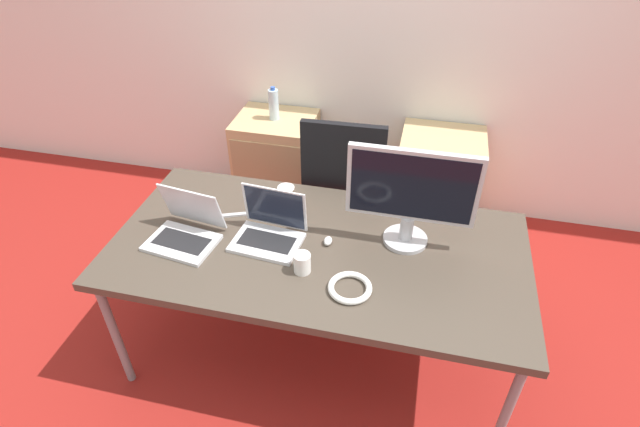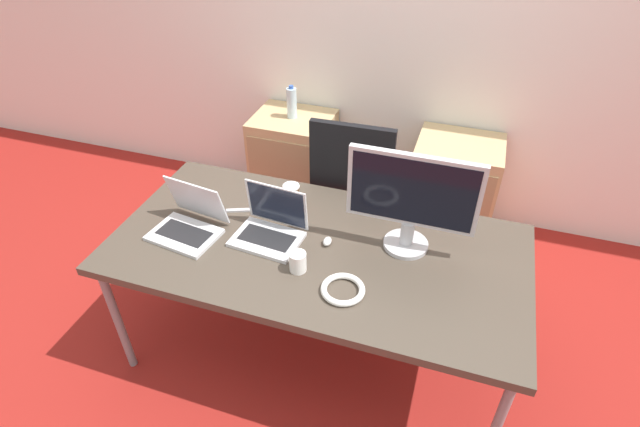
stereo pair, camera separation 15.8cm
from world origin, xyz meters
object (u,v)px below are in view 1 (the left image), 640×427
at_px(office_chair, 346,209).
at_px(water_bottle, 274,104).
at_px(cabinet_right, 437,183).
at_px(cabinet_left, 277,163).
at_px(monitor, 411,195).
at_px(mouse, 328,241).
at_px(laptop_left, 270,230).
at_px(coffee_cup_brown, 286,196).
at_px(laptop_right, 185,230).
at_px(coffee_cup_white, 302,263).
at_px(cable_coil, 350,288).

relative_size(office_chair, water_bottle, 4.74).
bearing_deg(cabinet_right, cabinet_left, 180.00).
distance_m(office_chair, monitor, 0.92).
bearing_deg(water_bottle, mouse, -62.32).
height_order(laptop_left, coffee_cup_brown, laptop_left).
bearing_deg(laptop_right, monitor, 12.10).
xyz_separation_m(water_bottle, coffee_cup_white, (0.56, -1.40, -0.03)).
bearing_deg(office_chair, cable_coil, -78.77).
xyz_separation_m(cabinet_left, mouse, (0.63, -1.20, 0.39)).
xyz_separation_m(office_chair, cable_coil, (0.19, -0.97, 0.34)).
bearing_deg(mouse, coffee_cup_brown, 137.89).
bearing_deg(cabinet_left, coffee_cup_brown, -69.13).
bearing_deg(mouse, laptop_right, -170.22).
bearing_deg(cable_coil, office_chair, 101.23).
relative_size(monitor, coffee_cup_brown, 5.02).
distance_m(office_chair, coffee_cup_white, 0.97).
height_order(office_chair, water_bottle, office_chair).
bearing_deg(laptop_left, cable_coil, -29.57).
distance_m(laptop_right, monitor, 1.02).
height_order(cabinet_right, monitor, monitor).
relative_size(water_bottle, laptop_left, 0.69).
height_order(laptop_left, cable_coil, laptop_left).
bearing_deg(coffee_cup_white, laptop_left, 139.14).
distance_m(laptop_left, coffee_cup_white, 0.26).
relative_size(coffee_cup_brown, cable_coil, 0.61).
xyz_separation_m(office_chair, coffee_cup_white, (-0.03, -0.90, 0.37)).
bearing_deg(cabinet_right, office_chair, -137.00).
xyz_separation_m(coffee_cup_brown, cable_coil, (0.41, -0.50, -0.04)).
xyz_separation_m(office_chair, water_bottle, (-0.59, 0.49, 0.40)).
height_order(water_bottle, mouse, water_bottle).
xyz_separation_m(monitor, mouse, (-0.34, -0.10, -0.24)).
relative_size(cabinet_right, coffee_cup_brown, 6.19).
xyz_separation_m(office_chair, laptop_left, (-0.22, -0.73, 0.37)).
bearing_deg(coffee_cup_brown, cabinet_right, 52.01).
xyz_separation_m(laptop_right, monitor, (0.98, 0.21, 0.21)).
distance_m(office_chair, cabinet_left, 0.77).
bearing_deg(coffee_cup_brown, laptop_left, -90.53).
bearing_deg(monitor, cable_coil, -117.59).
xyz_separation_m(laptop_left, coffee_cup_brown, (0.00, 0.26, 0.01)).
bearing_deg(cabinet_left, cabinet_right, 0.00).
relative_size(water_bottle, monitor, 0.40).
relative_size(cabinet_left, cable_coil, 3.77).
xyz_separation_m(water_bottle, monitor, (0.97, -1.10, 0.18)).
bearing_deg(coffee_cup_white, cabinet_left, 111.92).
distance_m(water_bottle, coffee_cup_brown, 1.03).
bearing_deg(laptop_left, cabinet_left, 106.53).
relative_size(water_bottle, mouse, 3.95).
relative_size(monitor, coffee_cup_white, 6.16).
xyz_separation_m(laptop_right, mouse, (0.64, 0.11, -0.03)).
bearing_deg(monitor, coffee_cup_white, -143.79).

